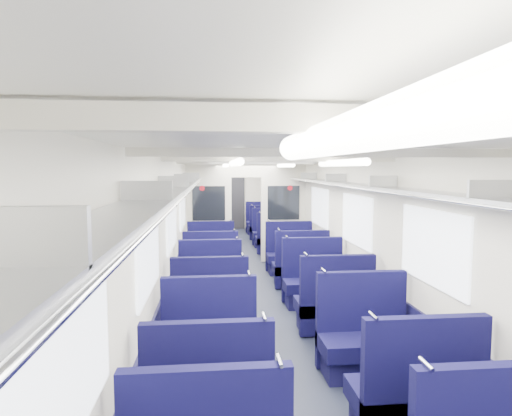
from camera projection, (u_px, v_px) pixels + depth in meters
floor at (261, 303)px, 7.19m from camera, size 2.80×18.00×0.01m
ceiling at (261, 159)px, 6.97m from camera, size 2.80×18.00×0.01m
wall_left at (174, 233)px, 6.94m from camera, size 0.02×18.00×2.35m
dado_left at (176, 284)px, 7.02m from camera, size 0.03×17.90×0.70m
wall_right at (345, 231)px, 7.22m from camera, size 0.02×18.00×2.35m
dado_right at (344, 280)px, 7.29m from camera, size 0.03×17.90×0.70m
wall_far at (234, 197)px, 16.00m from camera, size 2.80×0.02×2.35m
luggage_rack_left at (185, 183)px, 6.89m from camera, size 0.36×17.40×0.18m
luggage_rack_right at (335, 183)px, 7.13m from camera, size 0.36×17.40×0.18m
windows at (265, 220)px, 6.61m from camera, size 2.78×15.60×0.75m
ceiling_fittings at (263, 163)px, 6.72m from camera, size 2.70×16.06×0.11m
end_door at (234, 202)px, 15.96m from camera, size 0.75×0.06×2.00m
bulkhead at (246, 210)px, 10.23m from camera, size 2.80×0.10×2.35m
seat_8 at (208, 407)px, 3.41m from camera, size 1.00×0.55×1.11m
seat_9 at (415, 400)px, 3.51m from camera, size 1.00×0.55×1.11m
seat_10 at (209, 350)px, 4.47m from camera, size 1.00×0.55×1.11m
seat_11 at (365, 342)px, 4.69m from camera, size 1.00×0.55×1.11m
seat_12 at (210, 310)px, 5.75m from camera, size 1.00×0.55×1.11m
seat_13 at (334, 307)px, 5.86m from camera, size 1.00×0.55×1.11m
seat_14 at (210, 288)px, 6.83m from camera, size 1.00×0.55×1.11m
seat_15 at (314, 284)px, 7.05m from camera, size 1.00×0.55×1.11m
seat_16 at (211, 270)px, 8.01m from camera, size 1.00×0.55×1.11m
seat_17 at (300, 269)px, 8.10m from camera, size 1.00×0.55×1.11m
seat_18 at (211, 257)px, 9.22m from camera, size 1.00×0.55×1.11m
seat_19 at (290, 257)px, 9.22m from camera, size 1.00×0.55×1.11m
seat_20 at (211, 242)px, 11.10m from camera, size 1.00×0.55×1.11m
seat_21 at (276, 240)px, 11.31m from camera, size 1.00×0.55×1.11m
seat_22 at (211, 234)px, 12.36m from camera, size 1.00×0.55×1.11m
seat_23 at (270, 234)px, 12.38m from camera, size 1.00×0.55×1.11m
seat_24 at (211, 230)px, 13.34m from camera, size 1.00×0.55×1.11m
seat_25 at (265, 229)px, 13.58m from camera, size 1.00×0.55×1.11m
seat_26 at (212, 224)px, 14.60m from camera, size 1.00×0.55×1.11m
seat_27 at (261, 224)px, 14.81m from camera, size 1.00×0.55×1.11m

